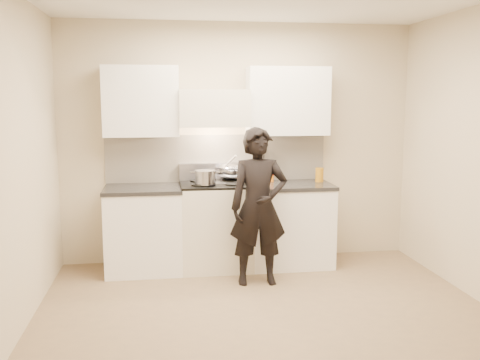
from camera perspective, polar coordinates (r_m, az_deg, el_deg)
name	(u,v)px	position (r m, az deg, el deg)	size (l,w,h in m)	color
ground_plane	(267,316)	(4.75, 2.94, -14.30)	(4.00, 4.00, 0.00)	#866C4D
room_shell	(254,128)	(4.74, 1.53, 5.57)	(4.04, 3.54, 2.70)	#C0B39B
stove	(216,225)	(5.91, -2.60, -4.84)	(0.76, 0.65, 0.96)	silver
counter_right	(289,224)	(6.04, 5.28, -4.68)	(0.92, 0.67, 0.92)	white
counter_left	(144,229)	(5.89, -10.21, -5.15)	(0.82, 0.67, 0.92)	white
wok	(232,170)	(5.96, -0.88, 1.02)	(0.38, 0.45, 0.30)	#9EA0B2
stock_pot	(205,177)	(5.65, -3.72, 0.30)	(0.31, 0.26, 0.15)	#9EA0B2
utensil_crock	(261,171)	(6.10, 2.23, 0.94)	(0.14, 0.14, 0.37)	#9C9DB0
spice_jar	(272,177)	(6.08, 3.43, 0.29)	(0.04, 0.04, 0.10)	orange
oil_glass	(319,175)	(6.12, 8.47, 0.56)	(0.09, 0.09, 0.16)	#B17413
person	(259,207)	(5.33, 1.99, -2.86)	(0.58, 0.38, 1.58)	black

